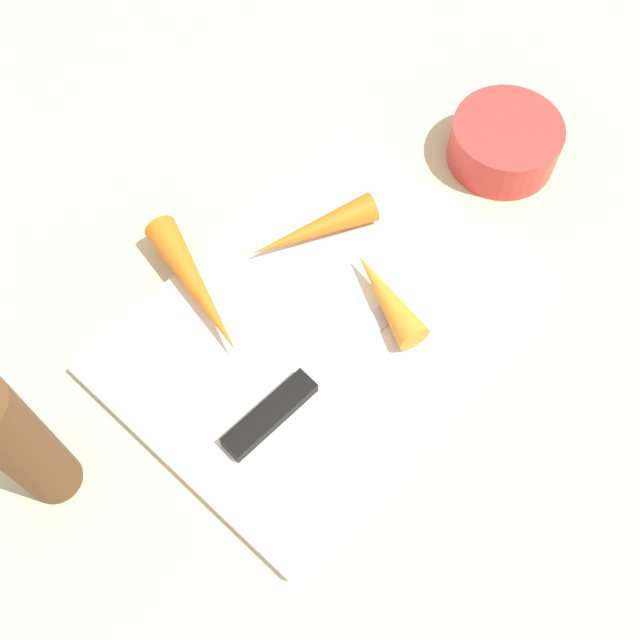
{
  "coord_description": "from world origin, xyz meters",
  "views": [
    {
      "loc": [
        0.23,
        0.21,
        0.63
      ],
      "look_at": [
        0.0,
        0.0,
        0.01
      ],
      "focal_mm": 43.9,
      "sensor_mm": 36.0,
      "label": 1
    }
  ],
  "objects_px": {
    "knife": "(282,404)",
    "pepper_grinder": "(21,445)",
    "carrot_shortest": "(386,296)",
    "small_bowl": "(505,143)",
    "carrot_medium": "(312,230)",
    "cutting_board": "(320,323)",
    "carrot_longest": "(197,287)"
  },
  "relations": [
    {
      "from": "knife",
      "to": "small_bowl",
      "type": "distance_m",
      "value": 0.35
    },
    {
      "from": "carrot_shortest",
      "to": "pepper_grinder",
      "type": "xyz_separation_m",
      "value": [
        0.3,
        -0.1,
        0.06
      ]
    },
    {
      "from": "knife",
      "to": "small_bowl",
      "type": "relative_size",
      "value": 1.86
    },
    {
      "from": "knife",
      "to": "pepper_grinder",
      "type": "xyz_separation_m",
      "value": [
        0.17,
        -0.1,
        0.07
      ]
    },
    {
      "from": "cutting_board",
      "to": "knife",
      "type": "xyz_separation_m",
      "value": [
        0.08,
        0.03,
        0.01
      ]
    },
    {
      "from": "carrot_medium",
      "to": "knife",
      "type": "bearing_deg",
      "value": 56.4
    },
    {
      "from": "carrot_medium",
      "to": "small_bowl",
      "type": "relative_size",
      "value": 1.15
    },
    {
      "from": "knife",
      "to": "small_bowl",
      "type": "height_order",
      "value": "small_bowl"
    },
    {
      "from": "cutting_board",
      "to": "small_bowl",
      "type": "height_order",
      "value": "small_bowl"
    },
    {
      "from": "carrot_longest",
      "to": "cutting_board",
      "type": "bearing_deg",
      "value": 45.97
    },
    {
      "from": "small_bowl",
      "to": "cutting_board",
      "type": "bearing_deg",
      "value": -1.45
    },
    {
      "from": "cutting_board",
      "to": "knife",
      "type": "relative_size",
      "value": 1.79
    },
    {
      "from": "carrot_medium",
      "to": "carrot_longest",
      "type": "distance_m",
      "value": 0.12
    },
    {
      "from": "pepper_grinder",
      "to": "carrot_shortest",
      "type": "bearing_deg",
      "value": 161.85
    },
    {
      "from": "knife",
      "to": "carrot_shortest",
      "type": "height_order",
      "value": "carrot_shortest"
    },
    {
      "from": "carrot_shortest",
      "to": "small_bowl",
      "type": "height_order",
      "value": "small_bowl"
    },
    {
      "from": "knife",
      "to": "cutting_board",
      "type": "bearing_deg",
      "value": 24.41
    },
    {
      "from": "cutting_board",
      "to": "carrot_longest",
      "type": "relative_size",
      "value": 2.43
    },
    {
      "from": "carrot_shortest",
      "to": "pepper_grinder",
      "type": "bearing_deg",
      "value": 91.13
    },
    {
      "from": "cutting_board",
      "to": "carrot_medium",
      "type": "distance_m",
      "value": 0.09
    },
    {
      "from": "carrot_medium",
      "to": "carrot_longest",
      "type": "height_order",
      "value": "carrot_longest"
    },
    {
      "from": "carrot_medium",
      "to": "pepper_grinder",
      "type": "xyz_separation_m",
      "value": [
        0.31,
        -0.0,
        0.06
      ]
    },
    {
      "from": "small_bowl",
      "to": "pepper_grinder",
      "type": "distance_m",
      "value": 0.52
    },
    {
      "from": "carrot_shortest",
      "to": "small_bowl",
      "type": "relative_size",
      "value": 0.91
    },
    {
      "from": "carrot_medium",
      "to": "carrot_shortest",
      "type": "xyz_separation_m",
      "value": [
        0.01,
        0.09,
        0.0
      ]
    },
    {
      "from": "carrot_longest",
      "to": "pepper_grinder",
      "type": "distance_m",
      "value": 0.2
    },
    {
      "from": "carrot_longest",
      "to": "carrot_shortest",
      "type": "bearing_deg",
      "value": 55.87
    },
    {
      "from": "knife",
      "to": "pepper_grinder",
      "type": "relative_size",
      "value": 1.17
    },
    {
      "from": "carrot_shortest",
      "to": "pepper_grinder",
      "type": "distance_m",
      "value": 0.32
    },
    {
      "from": "carrot_longest",
      "to": "small_bowl",
      "type": "height_order",
      "value": "small_bowl"
    },
    {
      "from": "small_bowl",
      "to": "pepper_grinder",
      "type": "bearing_deg",
      "value": -8.1
    },
    {
      "from": "cutting_board",
      "to": "pepper_grinder",
      "type": "xyz_separation_m",
      "value": [
        0.25,
        -0.07,
        0.08
      ]
    }
  ]
}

